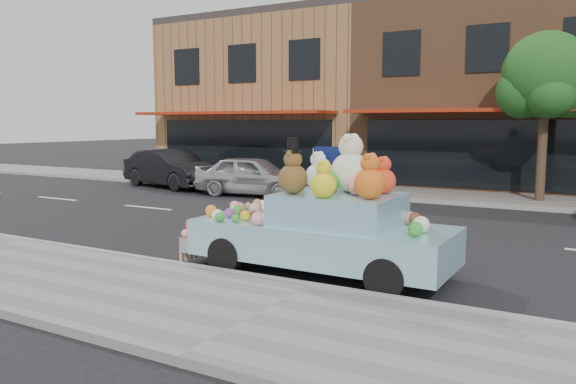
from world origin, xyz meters
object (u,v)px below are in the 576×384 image
Objects in this scene: car_silver at (253,176)px; art_car at (324,225)px; street_tree at (547,83)px; car_dark at (171,168)px.

car_silver is 10.18m from art_car.
street_tree reaches higher than art_car.
car_silver is 0.90× the size of car_dark.
art_car reaches higher than car_dark.
art_car is (6.49, -7.84, 0.12)m from car_silver.
car_silver is at bearing -162.85° from street_tree.
art_car is (10.66, -8.40, 0.07)m from car_dark.
car_dark is at bearing 75.75° from car_silver.
car_dark is 1.00× the size of art_car.
street_tree is 13.47m from car_dark.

